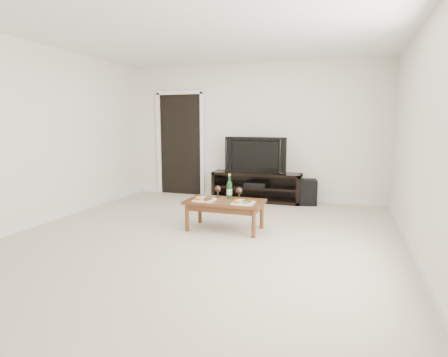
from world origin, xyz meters
TOP-DOWN VIEW (x-y plane):
  - floor at (0.00, 0.00)m, footprint 5.50×5.50m
  - back_wall at (0.00, 2.77)m, footprint 5.00×0.04m
  - ceiling at (0.00, 0.00)m, footprint 5.00×5.50m
  - doorway at (-1.55, 2.73)m, footprint 0.90×0.02m
  - media_console at (0.13, 2.50)m, footprint 1.67×0.45m
  - television at (0.13, 2.50)m, footprint 1.18×0.21m
  - av_receiver at (0.12, 2.48)m, footprint 0.41×0.31m
  - subwoofer at (1.09, 2.48)m, footprint 0.36×0.36m
  - coffee_table at (0.16, 0.46)m, footprint 1.07×0.59m
  - plate_left at (-0.10, 0.36)m, footprint 0.27×0.27m
  - plate_right at (0.46, 0.33)m, footprint 0.27×0.27m
  - wine_bottle at (0.17, 0.64)m, footprint 0.07×0.07m
  - goblet_left at (-0.00, 0.64)m, footprint 0.09×0.09m
  - goblet_right at (0.33, 0.59)m, footprint 0.09×0.09m

SIDE VIEW (x-z plane):
  - floor at x=0.00m, z-range 0.00..0.00m
  - coffee_table at x=0.16m, z-range 0.00..0.42m
  - subwoofer at x=1.09m, z-range 0.00..0.46m
  - media_console at x=0.13m, z-range 0.00..0.55m
  - av_receiver at x=0.12m, z-range 0.29..0.36m
  - plate_left at x=-0.10m, z-range 0.42..0.49m
  - plate_right at x=0.46m, z-range 0.42..0.49m
  - goblet_left at x=0.00m, z-range 0.42..0.59m
  - goblet_right at x=0.33m, z-range 0.42..0.59m
  - wine_bottle at x=0.17m, z-range 0.42..0.77m
  - television at x=0.13m, z-range 0.55..1.22m
  - doorway at x=-1.55m, z-range 0.00..2.05m
  - back_wall at x=0.00m, z-range 0.00..2.60m
  - ceiling at x=0.00m, z-range 2.60..2.64m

